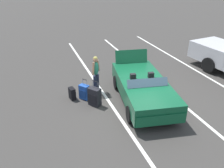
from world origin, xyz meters
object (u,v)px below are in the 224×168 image
at_px(suitcase_small_carryon, 72,94).
at_px(traveler_person, 96,73).
at_px(suitcase_large_black, 94,97).
at_px(convertible_car, 144,91).
at_px(suitcase_medium_bright, 84,92).

distance_m(suitcase_small_carryon, traveler_person, 1.32).
bearing_deg(suitcase_large_black, suitcase_small_carryon, -81.95).
bearing_deg(convertible_car, suitcase_large_black, -97.04).
relative_size(suitcase_large_black, suitcase_medium_bright, 1.18).
xyz_separation_m(suitcase_medium_bright, traveler_person, (-0.38, 0.63, 0.62)).
relative_size(convertible_car, suitcase_small_carryon, 8.76).
bearing_deg(suitcase_large_black, traveler_person, -146.13).
distance_m(suitcase_medium_bright, traveler_person, 0.96).
xyz_separation_m(suitcase_small_carryon, traveler_person, (-0.23, 1.11, 0.68)).
height_order(convertible_car, traveler_person, traveler_person).
relative_size(convertible_car, suitcase_medium_bright, 5.05).
bearing_deg(traveler_person, suitcase_large_black, -64.88).
bearing_deg(convertible_car, suitcase_small_carryon, -107.21).
xyz_separation_m(convertible_car, traveler_person, (-1.57, -1.49, 0.34)).
xyz_separation_m(suitcase_medium_bright, suitcase_small_carryon, (-0.15, -0.48, -0.06)).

